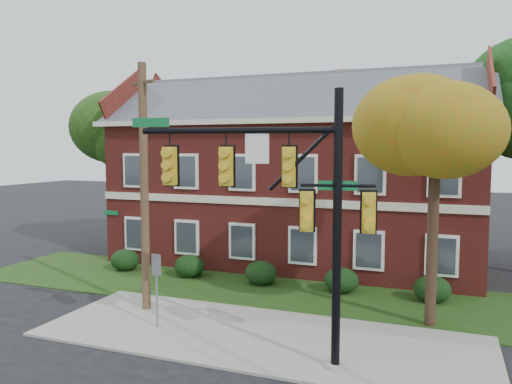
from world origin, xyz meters
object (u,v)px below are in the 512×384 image
(apartment_building, at_px, (296,166))
(tree_near_right, at_px, (443,124))
(tree_far_rear, at_px, (350,103))
(utility_pole, at_px, (144,187))
(hedge_left, at_px, (189,266))
(tree_left_rear, at_px, (126,135))
(hedge_far_left, at_px, (125,260))
(traffic_signal, at_px, (286,197))
(hedge_center, at_px, (261,273))
(hedge_far_right, at_px, (432,289))
(sign_post, at_px, (156,278))
(hedge_right, at_px, (341,281))

(apartment_building, distance_m, tree_near_right, 10.97)
(tree_far_rear, distance_m, utility_pole, 18.76)
(hedge_left, bearing_deg, tree_left_rear, 146.41)
(utility_pole, bearing_deg, hedge_far_left, 156.11)
(apartment_building, relative_size, traffic_signal, 2.52)
(hedge_center, xyz_separation_m, hedge_far_right, (7.00, 0.00, 0.00))
(sign_post, bearing_deg, hedge_far_right, 46.12)
(hedge_left, distance_m, traffic_signal, 10.87)
(tree_far_rear, bearing_deg, hedge_right, -80.64)
(hedge_left, bearing_deg, hedge_far_left, 180.00)
(apartment_building, distance_m, hedge_left, 7.73)
(hedge_far_left, height_order, hedge_far_right, same)
(hedge_far_left, height_order, sign_post, sign_post)
(hedge_center, height_order, utility_pole, utility_pole)
(hedge_right, xyz_separation_m, sign_post, (-4.84, -6.20, 1.17))
(tree_near_right, bearing_deg, hedge_left, 165.19)
(hedge_left, distance_m, hedge_center, 3.50)
(hedge_far_left, relative_size, hedge_center, 1.00)
(hedge_left, relative_size, traffic_signal, 0.19)
(hedge_far_left, distance_m, tree_near_right, 15.75)
(hedge_center, distance_m, traffic_signal, 9.05)
(hedge_left, relative_size, tree_far_rear, 0.12)
(apartment_building, bearing_deg, hedge_left, -123.67)
(hedge_far_left, bearing_deg, hedge_left, 0.00)
(sign_post, bearing_deg, traffic_signal, -3.81)
(hedge_right, height_order, tree_near_right, tree_near_right)
(hedge_far_left, distance_m, traffic_signal, 13.37)
(apartment_building, bearing_deg, hedge_center, -90.00)
(hedge_left, distance_m, hedge_far_right, 10.50)
(hedge_far_right, height_order, tree_left_rear, tree_left_rear)
(tree_near_right, bearing_deg, utility_pole, -169.38)
(hedge_far_left, distance_m, utility_pole, 7.50)
(tree_near_right, xyz_separation_m, tree_left_rear, (-16.95, 6.97, 0.01))
(apartment_building, bearing_deg, tree_near_right, -48.23)
(apartment_building, xyz_separation_m, tree_far_rear, (1.34, 7.84, 3.86))
(tree_near_right, bearing_deg, hedge_far_right, 94.52)
(hedge_center, height_order, hedge_right, same)
(tree_near_right, height_order, traffic_signal, tree_near_right)
(tree_near_right, height_order, utility_pole, utility_pole)
(apartment_building, height_order, hedge_left, apartment_building)
(hedge_center, xyz_separation_m, tree_near_right, (7.22, -2.83, 6.14))
(tree_far_rear, bearing_deg, hedge_far_right, -66.63)
(sign_post, bearing_deg, apartment_building, 92.84)
(hedge_left, height_order, tree_near_right, tree_near_right)
(hedge_center, xyz_separation_m, sign_post, (-1.34, -6.20, 1.17))
(sign_post, bearing_deg, hedge_left, 118.75)
(tree_near_right, height_order, tree_far_rear, tree_far_rear)
(hedge_far_left, bearing_deg, sign_post, -47.57)
(hedge_center, bearing_deg, hedge_far_left, 180.00)
(tree_far_rear, height_order, sign_post, tree_far_rear)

